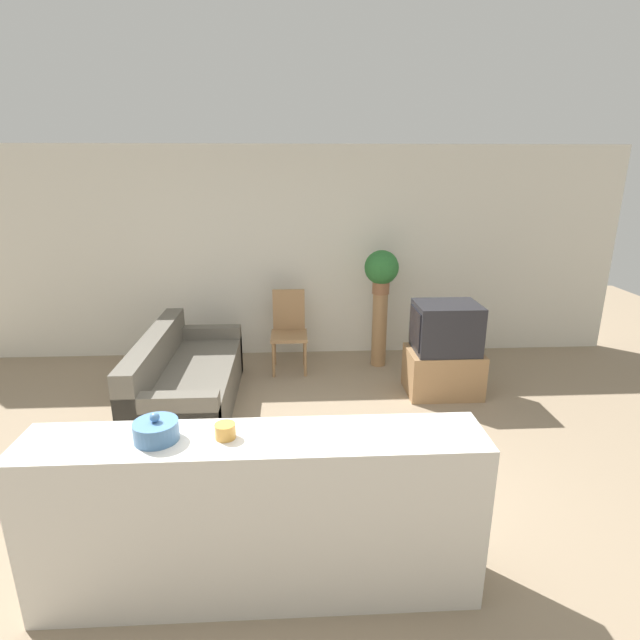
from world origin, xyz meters
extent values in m
plane|color=gray|center=(0.00, 0.00, 0.00)|extent=(14.00, 14.00, 0.00)
cube|color=silver|center=(0.00, 3.43, 1.35)|extent=(9.00, 0.06, 2.70)
cube|color=#605B51|center=(-0.86, 1.81, 0.23)|extent=(0.88, 2.02, 0.46)
cube|color=#605B51|center=(-1.20, 1.81, 0.64)|extent=(0.20, 2.02, 0.35)
cube|color=#605B51|center=(-0.86, 0.88, 0.30)|extent=(0.88, 0.16, 0.60)
cube|color=#605B51|center=(-0.86, 2.74, 0.30)|extent=(0.88, 0.16, 0.60)
cube|color=#9E754C|center=(1.87, 2.04, 0.25)|extent=(0.80, 0.57, 0.50)
cube|color=#232328|center=(1.87, 2.04, 0.77)|extent=(0.67, 0.54, 0.53)
cube|color=black|center=(1.53, 2.04, 0.77)|extent=(0.02, 0.45, 0.42)
cube|color=#9E754C|center=(0.16, 2.77, 0.45)|extent=(0.44, 0.44, 0.04)
cube|color=#9E754C|center=(0.16, 2.97, 0.73)|extent=(0.40, 0.04, 0.52)
cylinder|color=#9E754C|center=(-0.03, 2.58, 0.22)|extent=(0.04, 0.04, 0.43)
cylinder|color=#9E754C|center=(0.35, 2.58, 0.22)|extent=(0.04, 0.04, 0.43)
cylinder|color=#9E754C|center=(-0.03, 2.96, 0.22)|extent=(0.04, 0.04, 0.43)
cylinder|color=#9E754C|center=(0.35, 2.96, 0.22)|extent=(0.04, 0.04, 0.43)
cylinder|color=#9E754C|center=(1.30, 2.90, 0.47)|extent=(0.18, 0.18, 0.94)
cylinder|color=#8E5B3D|center=(1.30, 2.90, 1.01)|extent=(0.21, 0.21, 0.15)
sphere|color=#2D7033|center=(1.30, 2.90, 1.27)|extent=(0.42, 0.42, 0.42)
cube|color=silver|center=(0.00, -0.59, 0.52)|extent=(2.55, 0.44, 1.04)
cylinder|color=#4C7AAD|center=(-0.52, -0.59, 1.09)|extent=(0.24, 0.24, 0.11)
sphere|color=#4C7AAD|center=(-0.52, -0.59, 1.17)|extent=(0.05, 0.05, 0.05)
cylinder|color=gold|center=(-0.15, -0.59, 1.08)|extent=(0.11, 0.11, 0.08)
camera|label=1|loc=(0.23, -3.01, 2.45)|focal=28.00mm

